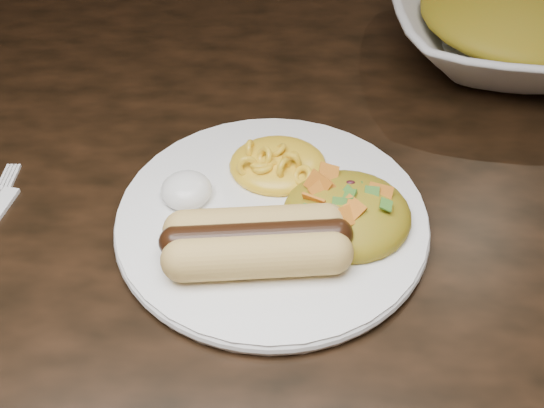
{
  "coord_description": "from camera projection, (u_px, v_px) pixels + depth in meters",
  "views": [
    {
      "loc": [
        0.1,
        -0.53,
        1.15
      ],
      "look_at": [
        0.09,
        -0.16,
        0.77
      ],
      "focal_mm": 42.0,
      "sensor_mm": 36.0,
      "label": 1
    }
  ],
  "objects": [
    {
      "name": "bowl_filling",
      "position": [
        520.0,
        15.0,
        0.71
      ],
      "size": [
        0.29,
        0.29,
        0.06
      ],
      "primitive_type": "ellipsoid",
      "rotation": [
        0.0,
        0.0,
        -0.35
      ],
      "color": "#C65E08",
      "rests_on": "serving_bowl"
    },
    {
      "name": "table",
      "position": [
        193.0,
        180.0,
        0.73
      ],
      "size": [
        1.6,
        0.9,
        0.75
      ],
      "color": "black",
      "rests_on": "floor"
    },
    {
      "name": "taco_salad",
      "position": [
        348.0,
        205.0,
        0.52
      ],
      "size": [
        0.11,
        0.1,
        0.05
      ],
      "rotation": [
        0.0,
        0.0,
        -0.33
      ],
      "color": "#C65E08",
      "rests_on": "plate"
    },
    {
      "name": "mac_and_cheese",
      "position": [
        278.0,
        154.0,
        0.57
      ],
      "size": [
        0.09,
        0.08,
        0.03
      ],
      "primitive_type": "ellipsoid",
      "rotation": [
        0.0,
        0.0,
        -0.03
      ],
      "color": "yellow",
      "rests_on": "plate"
    },
    {
      "name": "serving_bowl",
      "position": [
        516.0,
        26.0,
        0.72
      ],
      "size": [
        0.31,
        0.31,
        0.07
      ],
      "primitive_type": "imported",
      "rotation": [
        0.0,
        0.0,
        -0.06
      ],
      "color": "silver",
      "rests_on": "table"
    },
    {
      "name": "plate",
      "position": [
        272.0,
        218.0,
        0.55
      ],
      "size": [
        0.29,
        0.29,
        0.01
      ],
      "primitive_type": "cylinder",
      "rotation": [
        0.0,
        0.0,
        0.11
      ],
      "color": "white",
      "rests_on": "table"
    },
    {
      "name": "hotdog",
      "position": [
        257.0,
        241.0,
        0.49
      ],
      "size": [
        0.13,
        0.08,
        0.03
      ],
      "rotation": [
        0.0,
        0.0,
        0.09
      ],
      "color": "#DDBB55",
      "rests_on": "plate"
    },
    {
      "name": "sour_cream",
      "position": [
        186.0,
        186.0,
        0.54
      ],
      "size": [
        0.05,
        0.05,
        0.03
      ],
      "primitive_type": "ellipsoid",
      "rotation": [
        0.0,
        0.0,
        -0.1
      ],
      "color": "white",
      "rests_on": "plate"
    }
  ]
}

